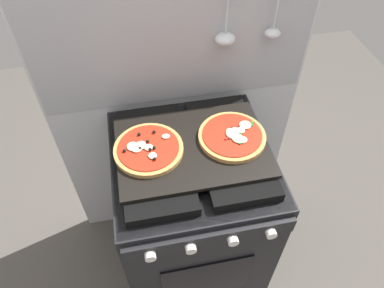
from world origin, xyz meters
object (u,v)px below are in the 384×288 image
(baking_tray, at_px, (192,147))
(pizza_left, at_px, (148,149))
(pizza_right, at_px, (232,136))
(stove, at_px, (192,214))

(baking_tray, xyz_separation_m, pizza_left, (-0.16, 0.01, 0.02))
(baking_tray, xyz_separation_m, pizza_right, (0.15, 0.01, 0.02))
(stove, relative_size, pizza_left, 3.66)
(stove, bearing_deg, baking_tray, 90.00)
(pizza_right, bearing_deg, pizza_left, -179.72)
(pizza_left, relative_size, pizza_right, 1.00)
(stove, xyz_separation_m, pizza_left, (-0.16, 0.01, 0.48))
(baking_tray, relative_size, pizza_right, 2.19)
(stove, bearing_deg, pizza_right, 3.57)
(pizza_left, bearing_deg, pizza_right, 0.28)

